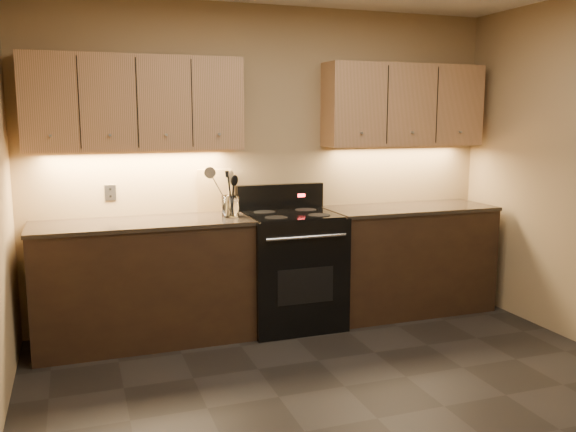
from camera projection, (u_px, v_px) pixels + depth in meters
The scene contains 14 objects.
floor at pixel (377, 418), 3.47m from camera, with size 4.00×4.00×0.00m, color black.
wall_back at pixel (270, 165), 5.12m from camera, with size 4.00×0.04×2.60m, color tan.
counter_left at pixel (144, 282), 4.62m from camera, with size 1.62×0.62×0.93m.
counter_right at pixel (408, 259), 5.37m from camera, with size 1.46×0.62×0.93m.
stove at pixel (291, 268), 4.99m from camera, with size 0.76×0.68×1.14m.
upper_cab_left at pixel (135, 103), 4.54m from camera, with size 1.60×0.30×0.70m, color tan.
upper_cab_right at pixel (404, 105), 5.29m from camera, with size 1.44×0.30×0.70m, color tan.
outlet_plate at pixel (110, 193), 4.72m from camera, with size 0.09×0.01×0.12m, color #B2B5BA.
utensil_crock at pixel (230, 207), 4.75m from camera, with size 0.18×0.18×0.17m.
cutting_board at pixel (215, 191), 4.97m from camera, with size 0.28×0.02×0.36m, color tan.
wooden_spoon at pixel (227, 193), 4.71m from camera, with size 0.06×0.06×0.34m, color tan, non-canonical shape.
black_spoon at pixel (230, 194), 4.76m from camera, with size 0.06×0.06×0.31m, color black, non-canonical shape.
black_turner at pixel (232, 192), 4.71m from camera, with size 0.08×0.08×0.36m, color black, non-canonical shape.
steel_skimmer at pixel (233, 189), 4.73m from camera, with size 0.09×0.09×0.39m, color silver, non-canonical shape.
Camera 1 is at (-1.56, -2.89, 1.70)m, focal length 38.00 mm.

